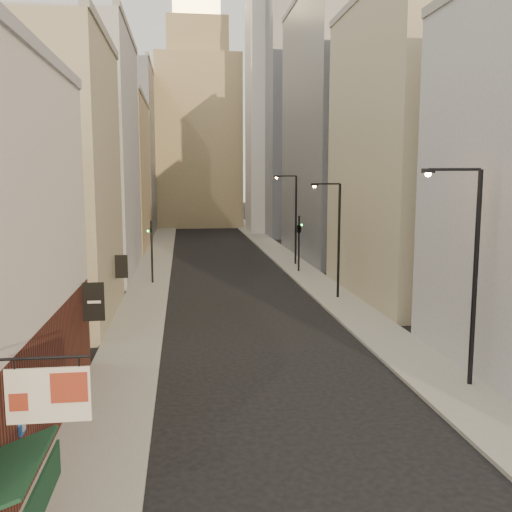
{
  "coord_description": "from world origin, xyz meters",
  "views": [
    {
      "loc": [
        -3.86,
        -7.96,
        8.33
      ],
      "look_at": [
        -0.21,
        20.45,
        4.36
      ],
      "focal_mm": 40.0,
      "sensor_mm": 36.0,
      "label": 1
    }
  ],
  "objects_px": {
    "clock_tower": "(198,122)",
    "traffic_light_right": "(299,228)",
    "white_tower": "(275,107)",
    "streetlamp_mid": "(336,234)",
    "streetlamp_near": "(470,265)",
    "streetlamp_far": "(294,214)",
    "traffic_light_left": "(151,240)"
  },
  "relations": [
    {
      "from": "clock_tower",
      "to": "traffic_light_right",
      "type": "bearing_deg",
      "value": -82.09
    },
    {
      "from": "clock_tower",
      "to": "traffic_light_right",
      "type": "height_order",
      "value": "clock_tower"
    },
    {
      "from": "clock_tower",
      "to": "white_tower",
      "type": "distance_m",
      "value": 17.83
    },
    {
      "from": "streetlamp_mid",
      "to": "traffic_light_right",
      "type": "relative_size",
      "value": 1.59
    },
    {
      "from": "streetlamp_near",
      "to": "traffic_light_right",
      "type": "height_order",
      "value": "streetlamp_near"
    },
    {
      "from": "streetlamp_near",
      "to": "streetlamp_mid",
      "type": "bearing_deg",
      "value": 115.44
    },
    {
      "from": "clock_tower",
      "to": "streetlamp_far",
      "type": "height_order",
      "value": "clock_tower"
    },
    {
      "from": "clock_tower",
      "to": "streetlamp_near",
      "type": "height_order",
      "value": "clock_tower"
    },
    {
      "from": "clock_tower",
      "to": "streetlamp_mid",
      "type": "height_order",
      "value": "clock_tower"
    },
    {
      "from": "clock_tower",
      "to": "streetlamp_mid",
      "type": "distance_m",
      "value": 64.38
    },
    {
      "from": "white_tower",
      "to": "streetlamp_near",
      "type": "distance_m",
      "value": 66.78
    },
    {
      "from": "white_tower",
      "to": "streetlamp_mid",
      "type": "height_order",
      "value": "white_tower"
    },
    {
      "from": "streetlamp_near",
      "to": "streetlamp_far",
      "type": "xyz_separation_m",
      "value": [
        -0.69,
        32.06,
        -0.11
      ]
    },
    {
      "from": "streetlamp_near",
      "to": "traffic_light_right",
      "type": "distance_m",
      "value": 27.89
    },
    {
      "from": "streetlamp_far",
      "to": "traffic_light_right",
      "type": "bearing_deg",
      "value": -96.08
    },
    {
      "from": "clock_tower",
      "to": "white_tower",
      "type": "relative_size",
      "value": 1.08
    },
    {
      "from": "streetlamp_mid",
      "to": "streetlamp_far",
      "type": "xyz_separation_m",
      "value": [
        0.08,
        15.34,
        0.31
      ]
    },
    {
      "from": "streetlamp_mid",
      "to": "traffic_light_left",
      "type": "bearing_deg",
      "value": 148.97
    },
    {
      "from": "traffic_light_right",
      "to": "streetlamp_mid",
      "type": "bearing_deg",
      "value": 106.0
    },
    {
      "from": "streetlamp_near",
      "to": "streetlamp_mid",
      "type": "distance_m",
      "value": 16.74
    },
    {
      "from": "streetlamp_near",
      "to": "traffic_light_left",
      "type": "xyz_separation_m",
      "value": [
        -13.48,
        23.88,
        -1.44
      ]
    },
    {
      "from": "white_tower",
      "to": "traffic_light_left",
      "type": "bearing_deg",
      "value": -111.48
    },
    {
      "from": "clock_tower",
      "to": "white_tower",
      "type": "height_order",
      "value": "clock_tower"
    },
    {
      "from": "white_tower",
      "to": "streetlamp_mid",
      "type": "bearing_deg",
      "value": -94.22
    },
    {
      "from": "streetlamp_near",
      "to": "white_tower",
      "type": "bearing_deg",
      "value": 110.33
    },
    {
      "from": "white_tower",
      "to": "streetlamp_near",
      "type": "bearing_deg",
      "value": -92.47
    },
    {
      "from": "streetlamp_far",
      "to": "traffic_light_right",
      "type": "height_order",
      "value": "streetlamp_far"
    },
    {
      "from": "streetlamp_far",
      "to": "traffic_light_left",
      "type": "relative_size",
      "value": 1.7
    },
    {
      "from": "streetlamp_mid",
      "to": "traffic_light_left",
      "type": "relative_size",
      "value": 1.59
    },
    {
      "from": "clock_tower",
      "to": "traffic_light_right",
      "type": "xyz_separation_m",
      "value": [
        7.15,
        -51.47,
        -13.74
      ]
    },
    {
      "from": "streetlamp_far",
      "to": "white_tower",
      "type": "bearing_deg",
      "value": 82.45
    },
    {
      "from": "white_tower",
      "to": "streetlamp_near",
      "type": "relative_size",
      "value": 4.78
    }
  ]
}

